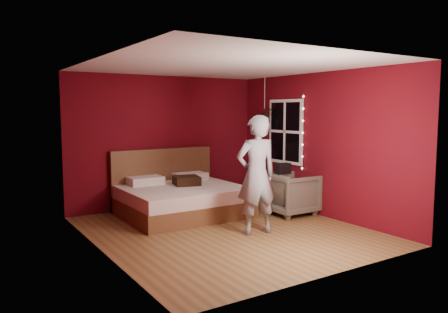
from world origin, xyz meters
The scene contains 10 objects.
floor centered at (0.00, 0.00, 0.00)m, with size 4.50×4.50×0.00m, color brown.
room_walls centered at (0.00, 0.00, 1.68)m, with size 4.04×4.54×2.62m.
window centered at (1.97, 0.90, 1.50)m, with size 0.05×0.97×1.27m.
fairy_lights centered at (1.94, 0.37, 1.50)m, with size 0.04×0.04×1.45m.
bed centered at (-0.12, 1.40, 0.30)m, with size 2.11×1.80×1.16m.
person centered at (0.30, -0.37, 0.92)m, with size 0.67×0.44×1.85m, color gray.
armchair centered at (1.60, 0.30, 0.38)m, with size 0.82×0.84×0.77m, color #5E594A.
handbag centered at (1.43, 0.33, 0.87)m, with size 0.27×0.14×0.19m, color black.
throw_pillow centered at (0.04, 1.46, 0.61)m, with size 0.46×0.46×0.16m, color #321F10.
hanging_plant centered at (1.83, 1.40, 1.77)m, with size 0.40×0.37×1.01m.
Camera 1 is at (-3.71, -5.72, 1.91)m, focal length 35.00 mm.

